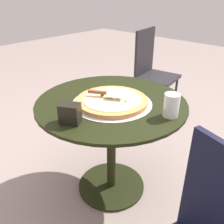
{
  "coord_description": "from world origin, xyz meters",
  "views": [
    {
      "loc": [
        -0.9,
        0.96,
        1.3
      ],
      "look_at": [
        -0.03,
        0.02,
        0.62
      ],
      "focal_mm": 39.22,
      "sensor_mm": 36.0,
      "label": 1
    }
  ],
  "objects_px": {
    "drinking_cup": "(171,105)",
    "pizza_on_tray": "(112,101)",
    "napkin_dispenser": "(70,114)",
    "patio_table": "(111,125)",
    "pizza_server": "(106,93)",
    "patio_chair_near": "(152,69)"
  },
  "relations": [
    {
      "from": "drinking_cup",
      "to": "pizza_on_tray",
      "type": "bearing_deg",
      "value": 16.58
    },
    {
      "from": "pizza_on_tray",
      "to": "napkin_dispenser",
      "type": "bearing_deg",
      "value": 89.7
    },
    {
      "from": "drinking_cup",
      "to": "napkin_dispenser",
      "type": "xyz_separation_m",
      "value": [
        0.33,
        0.4,
        -0.01
      ]
    },
    {
      "from": "patio_table",
      "to": "drinking_cup",
      "type": "height_order",
      "value": "drinking_cup"
    },
    {
      "from": "pizza_on_tray",
      "to": "drinking_cup",
      "type": "distance_m",
      "value": 0.35
    },
    {
      "from": "pizza_server",
      "to": "drinking_cup",
      "type": "height_order",
      "value": "drinking_cup"
    },
    {
      "from": "pizza_on_tray",
      "to": "patio_chair_near",
      "type": "bearing_deg",
      "value": -66.88
    },
    {
      "from": "pizza_on_tray",
      "to": "napkin_dispenser",
      "type": "height_order",
      "value": "napkin_dispenser"
    },
    {
      "from": "patio_table",
      "to": "pizza_server",
      "type": "bearing_deg",
      "value": 69.28
    },
    {
      "from": "pizza_on_tray",
      "to": "drinking_cup",
      "type": "relative_size",
      "value": 3.72
    },
    {
      "from": "pizza_on_tray",
      "to": "drinking_cup",
      "type": "xyz_separation_m",
      "value": [
        -0.33,
        -0.1,
        0.05
      ]
    },
    {
      "from": "pizza_on_tray",
      "to": "napkin_dispenser",
      "type": "distance_m",
      "value": 0.31
    },
    {
      "from": "pizza_on_tray",
      "to": "pizza_server",
      "type": "xyz_separation_m",
      "value": [
        0.04,
        0.01,
        0.04
      ]
    },
    {
      "from": "drinking_cup",
      "to": "napkin_dispenser",
      "type": "distance_m",
      "value": 0.52
    },
    {
      "from": "pizza_server",
      "to": "pizza_on_tray",
      "type": "bearing_deg",
      "value": -165.17
    },
    {
      "from": "patio_table",
      "to": "pizza_server",
      "type": "distance_m",
      "value": 0.23
    },
    {
      "from": "napkin_dispenser",
      "to": "patio_table",
      "type": "bearing_deg",
      "value": 64.48
    },
    {
      "from": "patio_table",
      "to": "pizza_on_tray",
      "type": "height_order",
      "value": "pizza_on_tray"
    },
    {
      "from": "pizza_server",
      "to": "napkin_dispenser",
      "type": "bearing_deg",
      "value": 97.7
    },
    {
      "from": "patio_table",
      "to": "pizza_on_tray",
      "type": "distance_m",
      "value": 0.19
    },
    {
      "from": "napkin_dispenser",
      "to": "patio_chair_near",
      "type": "xyz_separation_m",
      "value": [
        0.47,
        -1.42,
        -0.2
      ]
    },
    {
      "from": "patio_table",
      "to": "patio_chair_near",
      "type": "distance_m",
      "value": 1.18
    }
  ]
}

